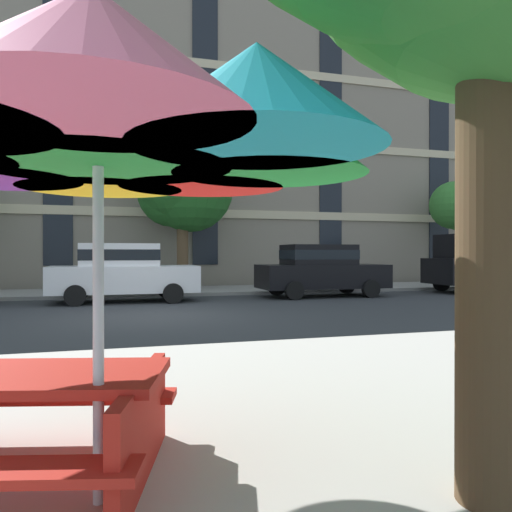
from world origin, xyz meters
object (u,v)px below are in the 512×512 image
pickup_black (487,265)px  street_tree_middle (182,187)px  street_tree_right (458,206)px  sedan_white (123,271)px  patio_umbrella (98,122)px  sedan_black (321,269)px  picnic_table (11,419)px

pickup_black → street_tree_middle: bearing=162.8°
street_tree_right → sedan_white: bearing=-167.3°
patio_umbrella → sedan_black: bearing=61.2°
picnic_table → sedan_black: bearing=58.6°
sedan_white → picnic_table: size_ratio=2.07×
sedan_black → patio_umbrella: patio_umbrella is taller
pickup_black → picnic_table: size_ratio=2.40×
pickup_black → patio_umbrella: 18.88m
sedan_white → pickup_black: size_ratio=0.86×
sedan_black → patio_umbrella: size_ratio=1.40×
sedan_white → street_tree_middle: (2.28, 3.46, 3.11)m
sedan_black → pickup_black: (6.93, 0.00, 0.08)m
sedan_white → sedan_black: size_ratio=1.00×
sedan_black → picnic_table: size_ratio=2.07×
sedan_white → street_tree_right: (14.84, 3.34, 2.70)m
sedan_white → sedan_black: same height
sedan_white → street_tree_middle: 5.19m
sedan_black → pickup_black: pickup_black is taller
sedan_white → pickup_black: 13.50m
sedan_black → street_tree_middle: size_ratio=0.73×
sedan_white → picnic_table: bearing=-94.3°
pickup_black → street_tree_middle: 12.13m
pickup_black → picnic_table: pickup_black is taller
picnic_table → sedan_white: bearing=85.7°
pickup_black → patio_umbrella: patio_umbrella is taller
pickup_black → patio_umbrella: (-13.91, -12.70, 1.18)m
sedan_black → picnic_table: 14.39m
street_tree_right → sedan_black: bearing=-158.0°
sedan_white → street_tree_right: size_ratio=0.91×
sedan_white → patio_umbrella: 12.77m
street_tree_middle → picnic_table: size_ratio=2.82×
street_tree_right → picnic_table: (-15.77, -15.61, -3.17)m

